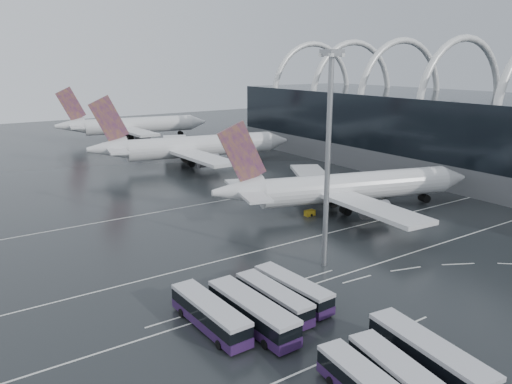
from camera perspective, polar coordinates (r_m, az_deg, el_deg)
ground at (r=78.95m, az=14.08°, el=-7.03°), size 420.00×420.00×0.00m
terminal at (r=136.60m, az=25.69°, el=5.86°), size 42.00×160.00×34.90m
lane_marking_near at (r=77.75m, az=15.18°, el=-7.45°), size 120.00×0.25×0.01m
lane_marking_mid at (r=86.78m, az=8.20°, el=-4.70°), size 120.00×0.25×0.01m
lane_marking_far at (r=108.06m, az=-1.79°, el=-0.61°), size 120.00×0.25×0.01m
bus_bay_line_south at (r=53.47m, az=9.24°, el=-18.00°), size 28.00×0.25×0.01m
bus_bay_line_north at (r=64.35m, az=-0.73°, el=-11.76°), size 28.00×0.25×0.01m
airliner_main at (r=98.70m, az=10.03°, el=0.45°), size 53.85×46.60×18.54m
airliner_gate_b at (r=141.65m, az=-7.43°, el=5.08°), size 57.84×51.26×20.15m
airliner_gate_c at (r=193.14m, az=-14.02°, el=7.34°), size 55.54×50.56×19.82m
bus_row_near_a at (r=56.82m, az=-5.30°, el=-13.70°), size 3.36×12.96×3.17m
bus_row_near_b at (r=56.77m, az=-0.47°, el=-13.53°), size 3.59×13.79×3.37m
bus_row_near_c at (r=60.16m, az=2.00°, el=-12.05°), size 3.06×12.07×2.96m
bus_row_near_d at (r=62.51m, az=4.21°, el=-11.00°), size 3.38×12.12×2.95m
bus_row_far_b at (r=48.27m, az=16.62°, el=-20.03°), size 4.73×13.04×3.14m
bus_row_far_c at (r=52.03m, az=19.16°, el=-17.31°), size 4.61×13.96×3.37m
floodlight_mast at (r=68.61m, az=8.31°, el=6.45°), size 2.31×2.31×30.18m
gse_cart_belly_a at (r=106.62m, az=12.59°, el=-0.85°), size 2.19×1.29×1.19m
gse_cart_belly_b at (r=111.78m, az=11.38°, el=-0.05°), size 2.27×1.34×1.24m
gse_cart_belly_c at (r=95.85m, az=6.16°, el=-2.39°), size 1.98×1.17×1.08m
gse_cart_belly_d at (r=111.63m, az=14.34°, el=-0.22°), size 2.46×1.45×1.34m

